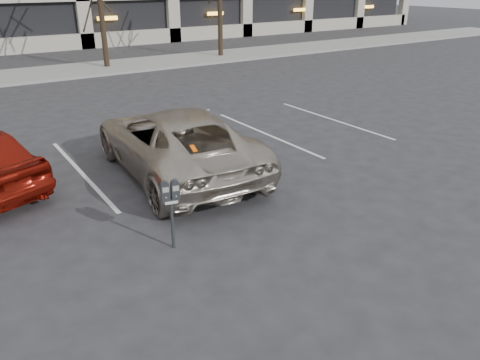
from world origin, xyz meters
The scene contains 5 objects.
ground centered at (0.00, 0.00, 0.00)m, with size 140.00×140.00×0.00m, color #28282B.
sidewalk centered at (0.00, 16.00, 0.06)m, with size 80.00×4.00×0.12m, color gray.
stall_lines centered at (-1.40, 2.30, 0.01)m, with size 16.90×5.20×0.00m.
parking_meter centered at (-1.06, -2.07, 0.96)m, with size 0.34×0.19×1.25m.
suv_silver centered at (0.58, 1.04, 0.79)m, with size 3.03×5.86×1.59m.
Camera 1 is at (-4.02, -8.61, 4.34)m, focal length 35.00 mm.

